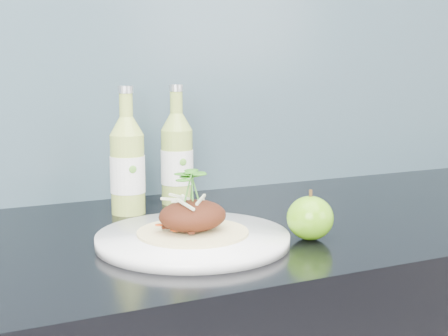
{
  "coord_description": "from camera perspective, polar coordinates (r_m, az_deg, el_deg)",
  "views": [
    {
      "loc": [
        -0.41,
        0.78,
        1.16
      ],
      "look_at": [
        0.01,
        1.67,
        1.0
      ],
      "focal_mm": 50.0,
      "sensor_mm": 36.0,
      "label": 1
    }
  ],
  "objects": [
    {
      "name": "cider_bottle_left",
      "position": [
        1.12,
        -8.82,
        0.21
      ],
      "size": [
        0.08,
        0.08,
        0.23
      ],
      "rotation": [
        0.0,
        0.0,
        -0.39
      ],
      "color": "#9FB74C",
      "rests_on": "kitchen_counter"
    },
    {
      "name": "subway_backsplash",
      "position": [
        1.28,
        -6.83,
        13.2
      ],
      "size": [
        4.0,
        0.02,
        0.7
      ],
      "primitive_type": "cube",
      "color": "#6992A5",
      "rests_on": "kitchen_counter"
    },
    {
      "name": "green_apple",
      "position": [
        0.96,
        7.88,
        -4.55
      ],
      "size": [
        0.09,
        0.09,
        0.08
      ],
      "rotation": [
        0.0,
        0.0,
        -0.29
      ],
      "color": "#569810",
      "rests_on": "kitchen_counter"
    },
    {
      "name": "cider_bottle_right",
      "position": [
        1.19,
        -4.32,
        0.84
      ],
      "size": [
        0.08,
        0.08,
        0.23
      ],
      "rotation": [
        0.0,
        0.0,
        0.41
      ],
      "color": "#93AD48",
      "rests_on": "kitchen_counter"
    },
    {
      "name": "dinner_plate",
      "position": [
        0.93,
        -2.86,
        -6.47
      ],
      "size": [
        0.32,
        0.32,
        0.02
      ],
      "color": "silver",
      "rests_on": "kitchen_counter"
    },
    {
      "name": "pork_taco",
      "position": [
        0.92,
        -2.88,
        -4.25
      ],
      "size": [
        0.17,
        0.17,
        0.1
      ],
      "color": "tan",
      "rests_on": "dinner_plate"
    }
  ]
}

